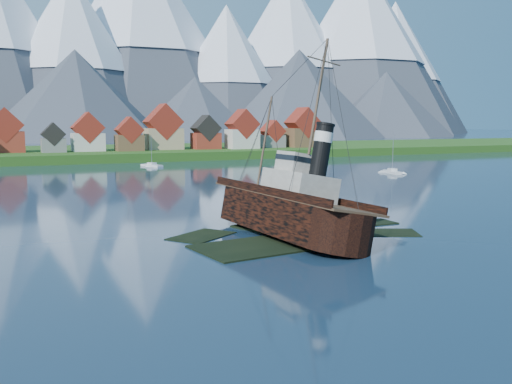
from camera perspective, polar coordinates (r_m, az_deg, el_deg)
name	(u,v)px	position (r m, az deg, el deg)	size (l,w,h in m)	color
ground	(291,239)	(67.00, 3.52, -4.75)	(1400.00, 1400.00, 0.00)	#172B40
shoal	(296,238)	(69.74, 4.00, -4.57)	(31.71, 21.24, 1.14)	black
shore_bank	(88,157)	(230.53, -16.44, 3.40)	(600.00, 80.00, 3.20)	#223F12
seawall	(104,163)	(193.00, -14.93, 2.79)	(600.00, 2.50, 2.00)	#3F3D38
mountains	(33,33)	(545.44, -21.41, 14.60)	(965.00, 340.00, 205.00)	#2D333D
tugboat_wreck	(278,208)	(70.27, 2.23, -1.59)	(7.30, 31.47, 24.94)	black
sailboat_d	(392,172)	(154.72, 13.48, 1.91)	(4.04, 8.48, 11.22)	silver
sailboat_e	(152,166)	(176.15, -10.38, 2.59)	(5.29, 8.82, 10.03)	silver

